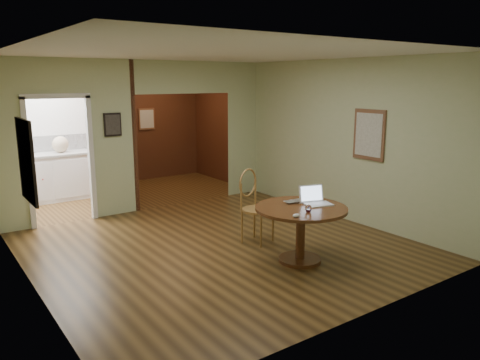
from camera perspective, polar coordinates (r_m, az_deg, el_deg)
floor at (r=6.78m, az=-2.25°, el=-8.17°), size 5.00×5.00×0.00m
room_shell at (r=9.02m, az=-15.75°, el=4.87°), size 5.20×7.50×5.00m
dining_table at (r=6.14m, az=7.42°, el=-5.01°), size 1.19×1.19×0.75m
chair at (r=6.85m, az=1.70°, el=-2.65°), size 0.59×0.59×1.09m
open_laptop at (r=6.25m, az=9.14°, el=-2.32°), size 0.40×0.39×0.24m
closed_laptop at (r=6.27m, az=7.09°, el=-2.69°), size 0.35×0.24×0.03m
mouse at (r=5.63m, az=6.86°, el=-4.31°), size 0.10×0.06×0.04m
wine_glass at (r=5.85m, az=8.35°, el=-3.44°), size 0.09×0.09×0.10m
pen at (r=6.03m, az=8.50°, el=-3.43°), size 0.13×0.06×0.01m
kitchen_cabinet at (r=9.95m, az=-22.42°, el=0.29°), size 2.06×0.60×0.94m
grocery_bag at (r=9.92m, az=-21.05°, el=4.06°), size 0.40×0.37×0.32m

